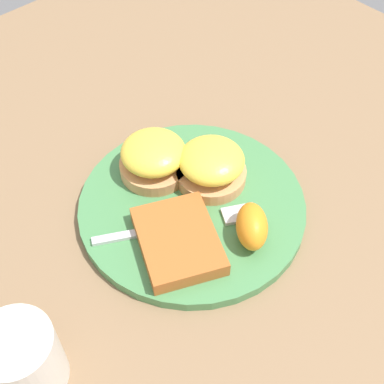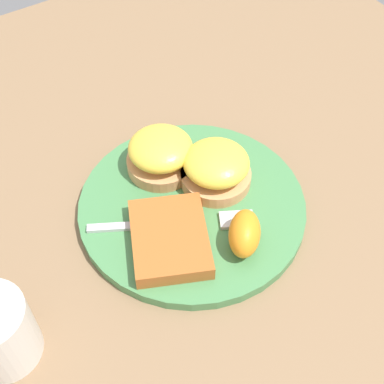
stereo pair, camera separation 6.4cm
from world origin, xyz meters
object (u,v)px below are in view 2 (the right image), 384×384
(sandwich_benedict_left, at_px, (216,168))
(orange_wedge, at_px, (244,233))
(hashbrown_patty, at_px, (170,238))
(fork, at_px, (183,223))
(sandwich_benedict_right, at_px, (160,154))

(sandwich_benedict_left, relative_size, orange_wedge, 1.47)
(hashbrown_patty, distance_m, orange_wedge, 0.09)
(orange_wedge, relative_size, fork, 0.33)
(orange_wedge, xyz_separation_m, fork, (0.06, 0.04, -0.02))
(sandwich_benedict_right, relative_size, orange_wedge, 1.47)
(sandwich_benedict_left, relative_size, fork, 0.49)
(sandwich_benedict_right, xyz_separation_m, orange_wedge, (-0.15, -0.02, -0.00))
(hashbrown_patty, xyz_separation_m, fork, (0.01, -0.03, -0.01))
(orange_wedge, bearing_deg, sandwich_benedict_left, -16.90)
(fork, bearing_deg, sandwich_benedict_left, -64.94)
(sandwich_benedict_left, height_order, orange_wedge, sandwich_benedict_left)
(orange_wedge, bearing_deg, fork, 33.77)
(sandwich_benedict_right, bearing_deg, fork, 164.05)
(sandwich_benedict_left, bearing_deg, sandwich_benedict_right, 37.52)
(sandwich_benedict_right, distance_m, hashbrown_patty, 0.12)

